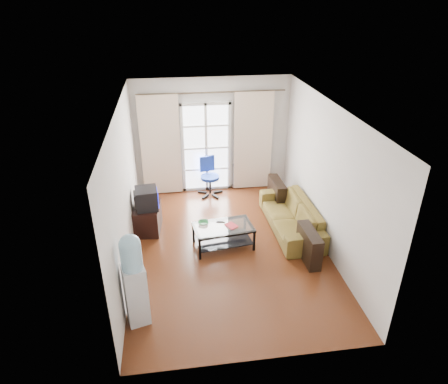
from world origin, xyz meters
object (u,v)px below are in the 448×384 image
object	(u,v)px
coffee_table	(223,234)
tv_stand	(148,218)
task_chair	(210,184)
crt_tv	(146,199)
sofa	(291,216)
water_cooler	(134,278)

from	to	relation	value
coffee_table	tv_stand	xyz separation A→B (m)	(-1.43, 0.80, -0.02)
coffee_table	task_chair	xyz separation A→B (m)	(-0.02, 2.21, -0.02)
tv_stand	crt_tv	world-z (taller)	crt_tv
sofa	crt_tv	world-z (taller)	crt_tv
sofa	water_cooler	world-z (taller)	water_cooler
coffee_table	crt_tv	size ratio (longest dim) A/B	2.37
coffee_table	task_chair	bearing A→B (deg)	90.52
sofa	coffee_table	world-z (taller)	sofa
sofa	water_cooler	xyz separation A→B (m)	(-2.95, -2.15, 0.49)
task_chair	crt_tv	bearing A→B (deg)	-146.82
crt_tv	task_chair	size ratio (longest dim) A/B	0.54
task_chair	water_cooler	world-z (taller)	water_cooler
water_cooler	coffee_table	bearing A→B (deg)	33.76
coffee_table	water_cooler	size ratio (longest dim) A/B	0.78
sofa	water_cooler	bearing A→B (deg)	-55.32
tv_stand	coffee_table	bearing A→B (deg)	-23.66
sofa	tv_stand	distance (m)	2.90
crt_tv	sofa	bearing A→B (deg)	-11.89
coffee_table	tv_stand	world-z (taller)	tv_stand
sofa	tv_stand	size ratio (longest dim) A/B	2.83
sofa	coffee_table	bearing A→B (deg)	-74.75
coffee_table	crt_tv	xyz separation A→B (m)	(-1.43, 0.75, 0.46)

